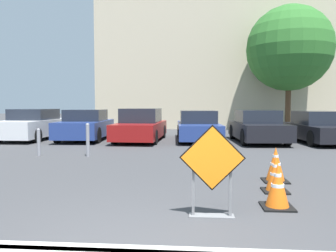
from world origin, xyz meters
TOP-DOWN VIEW (x-y plane):
  - ground_plane at (0.00, 10.00)m, footprint 96.00×96.00m
  - road_closed_sign at (0.87, 1.41)m, footprint 0.95×0.20m
  - traffic_cone_nearest at (1.93, 1.96)m, footprint 0.49×0.49m
  - traffic_cone_second at (2.14, 2.94)m, footprint 0.46×0.46m
  - traffic_cone_third at (2.34, 3.79)m, footprint 0.52×0.52m
  - parked_car_nearest at (-7.01, 11.80)m, footprint 1.96×4.56m
  - parked_car_second at (-4.41, 11.59)m, footprint 2.07×4.09m
  - parked_car_third at (-1.80, 11.53)m, footprint 2.02×4.53m
  - parked_car_fourth at (0.81, 11.98)m, footprint 2.09×4.76m
  - parked_car_fifth at (3.42, 11.36)m, footprint 2.12×4.31m
  - parked_car_sixth at (6.03, 11.40)m, footprint 2.10×4.58m
  - bollard_nearest at (-2.73, 6.80)m, footprint 0.12×0.12m
  - bollard_second at (-4.34, 6.80)m, footprint 0.12×0.12m
  - building_facade_backdrop at (2.99, 21.39)m, footprint 18.32×5.00m
  - street_tree_behind_lot at (6.27, 16.93)m, footprint 5.04×5.04m

SIDE VIEW (x-z plane):
  - ground_plane at x=0.00m, z-range 0.00..0.00m
  - traffic_cone_second at x=2.14m, z-range -0.01..0.66m
  - traffic_cone_nearest at x=1.93m, z-range -0.01..0.70m
  - traffic_cone_third at x=2.34m, z-range -0.01..0.73m
  - bollard_second at x=-4.34m, z-range 0.03..0.92m
  - bollard_nearest at x=-2.73m, z-range 0.03..1.09m
  - parked_car_sixth at x=6.03m, z-range -0.05..1.32m
  - parked_car_fourth at x=0.81m, z-range -0.05..1.32m
  - parked_car_fifth at x=3.42m, z-range -0.05..1.36m
  - parked_car_second at x=-4.41m, z-range -0.04..1.38m
  - parked_car_third at x=-1.80m, z-range -0.07..1.41m
  - parked_car_nearest at x=-7.01m, z-range -0.04..1.40m
  - road_closed_sign at x=0.87m, z-range 0.06..1.41m
  - building_facade_backdrop at x=2.99m, z-range 0.00..8.75m
  - street_tree_behind_lot at x=6.27m, z-range 1.23..8.75m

